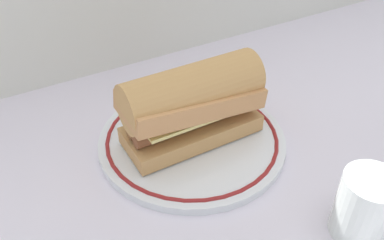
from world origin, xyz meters
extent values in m
plane|color=silver|center=(0.00, 0.00, 0.00)|extent=(1.50, 1.50, 0.00)
cylinder|color=white|center=(-0.01, 0.03, 0.01)|extent=(0.29, 0.29, 0.01)
torus|color=maroon|center=(-0.01, 0.03, 0.01)|extent=(0.26, 0.26, 0.01)
cube|color=tan|center=(-0.01, 0.03, 0.03)|extent=(0.21, 0.09, 0.03)
cylinder|color=brown|center=(-0.01, 0.02, 0.05)|extent=(0.19, 0.02, 0.02)
cylinder|color=brown|center=(-0.01, 0.04, 0.05)|extent=(0.19, 0.02, 0.02)
cube|color=#EAD67A|center=(-0.01, 0.03, 0.07)|extent=(0.17, 0.08, 0.01)
cube|color=tan|center=(-0.01, 0.03, 0.08)|extent=(0.21, 0.09, 0.05)
cylinder|color=tan|center=(-0.01, 0.03, 0.10)|extent=(0.21, 0.07, 0.07)
cylinder|color=silver|center=(0.09, -0.22, 0.04)|extent=(0.07, 0.07, 0.09)
cylinder|color=gold|center=(0.09, -0.22, 0.03)|extent=(0.06, 0.06, 0.05)
camera|label=1|loc=(-0.25, -0.39, 0.42)|focal=38.62mm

